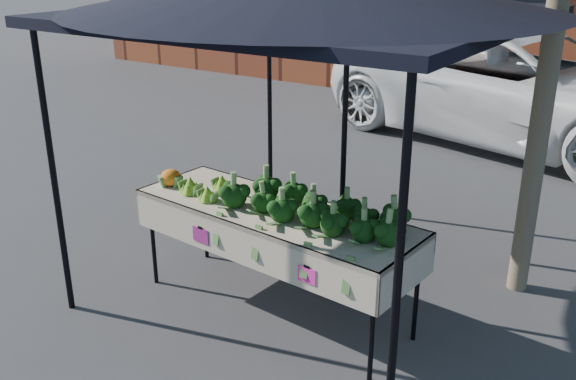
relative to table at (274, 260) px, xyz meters
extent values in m
plane|color=#353538|center=(0.24, -0.06, -0.45)|extent=(90.00, 90.00, 0.00)
cube|color=beige|center=(0.00, 0.00, 0.00)|extent=(2.46, 0.99, 0.90)
cube|color=#F22D8C|center=(-0.42, -0.40, 0.25)|extent=(0.17, 0.01, 0.12)
cube|color=#EA2C98|center=(0.63, -0.40, 0.25)|extent=(0.17, 0.01, 0.12)
ellipsoid|color=black|center=(0.36, 0.03, 0.57)|extent=(1.53, 0.56, 0.25)
ellipsoid|color=#7AA62F|center=(-0.67, -0.01, 0.54)|extent=(0.42, 0.46, 0.19)
ellipsoid|color=orange|center=(-1.05, -0.05, 0.54)|extent=(0.19, 0.19, 0.17)
camera|label=1|loc=(2.66, -3.78, 2.39)|focal=39.71mm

